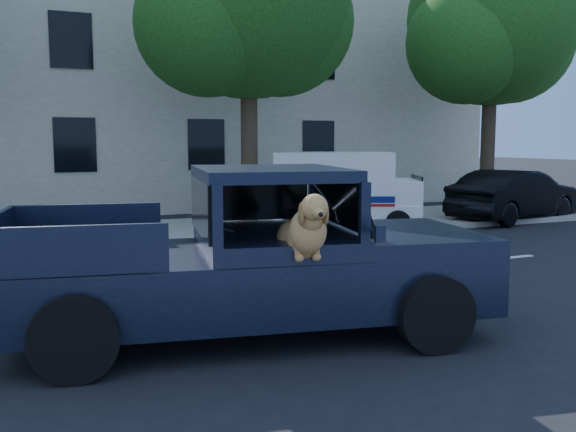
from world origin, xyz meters
The scene contains 9 objects.
ground centered at (0.00, 0.00, 0.00)m, with size 120.00×120.00×0.00m, color black.
far_sidewalk centered at (0.00, 9.20, 0.07)m, with size 60.00×4.00×0.15m, color gray.
lane_stripes centered at (2.00, 3.40, 0.01)m, with size 21.60×0.14×0.01m, color silver, non-canonical shape.
street_tree_mid centered at (5.03, 9.62, 5.71)m, with size 6.00×5.20×8.60m.
street_tree_right centered at (13.03, 9.62, 5.71)m, with size 6.00×5.20×8.60m.
building_main centered at (3.00, 16.50, 4.50)m, with size 26.00×6.00×9.00m, color beige.
pickup_truck centered at (1.56, 0.76, 0.69)m, with size 5.97×3.39×2.03m.
mail_truck centered at (7.06, 8.25, 0.89)m, with size 4.08×3.10×2.03m.
parked_sedan centered at (12.53, 7.84, 0.75)m, with size 4.54×1.58×1.49m, color black.
Camera 1 is at (-0.99, -6.34, 2.36)m, focal length 40.00 mm.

